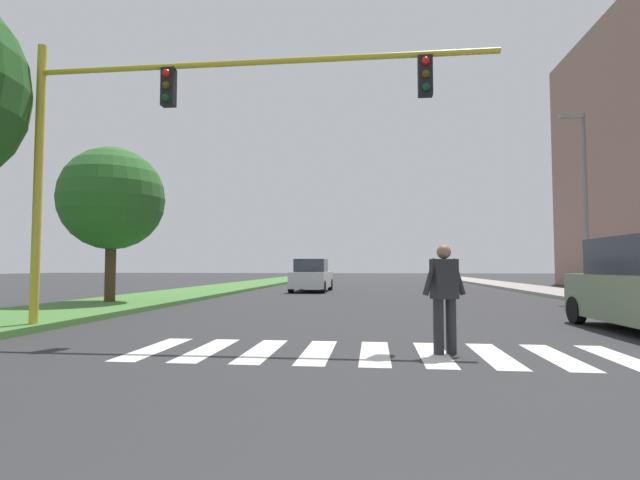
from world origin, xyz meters
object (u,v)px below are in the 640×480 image
at_px(pedestrian_performer, 444,294).
at_px(sedan_midblock, 312,277).
at_px(tree_mid, 112,199).
at_px(traffic_light_gantry, 169,121).
at_px(street_lamp_right, 583,187).

distance_m(pedestrian_performer, sedan_midblock, 18.75).
bearing_deg(tree_mid, sedan_midblock, 60.54).
distance_m(traffic_light_gantry, sedan_midblock, 16.86).
bearing_deg(tree_mid, traffic_light_gantry, -52.43).
height_order(traffic_light_gantry, sedan_midblock, traffic_light_gantry).
relative_size(tree_mid, pedestrian_performer, 3.18).
bearing_deg(pedestrian_performer, street_lamp_right, 59.90).
xyz_separation_m(tree_mid, traffic_light_gantry, (4.85, -6.31, 0.67)).
distance_m(tree_mid, street_lamp_right, 18.24).
distance_m(traffic_light_gantry, street_lamp_right, 16.86).
bearing_deg(street_lamp_right, pedestrian_performer, -120.10).
height_order(pedestrian_performer, sedan_midblock, sedan_midblock).
distance_m(tree_mid, traffic_light_gantry, 7.98).
height_order(tree_mid, traffic_light_gantry, traffic_light_gantry).
relative_size(traffic_light_gantry, street_lamp_right, 1.29).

